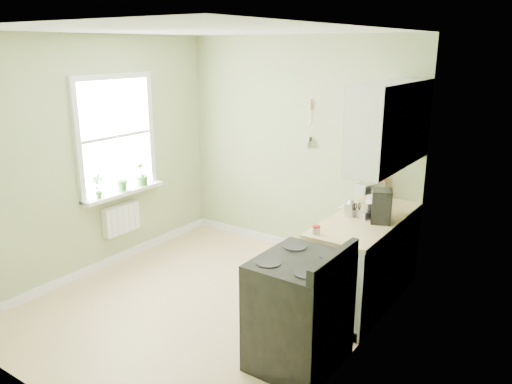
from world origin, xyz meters
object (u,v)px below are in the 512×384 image
Objects in this scene: stove at (299,311)px; coffee_maker at (381,207)px; kettle at (350,208)px; stand_mixer at (369,200)px.

coffee_maker is (0.17, 1.28, 0.59)m from stove.
coffee_maker reaches higher than kettle.
coffee_maker is at bearing 82.59° from stove.
stand_mixer is 0.22m from coffee_maker.
coffee_maker reaches higher than stove.
kettle reaches higher than stove.
stand_mixer is at bearing 48.04° from kettle.
stand_mixer is at bearing 90.41° from stove.
kettle is at bearing 96.72° from stove.
stove is at bearing -83.28° from kettle.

